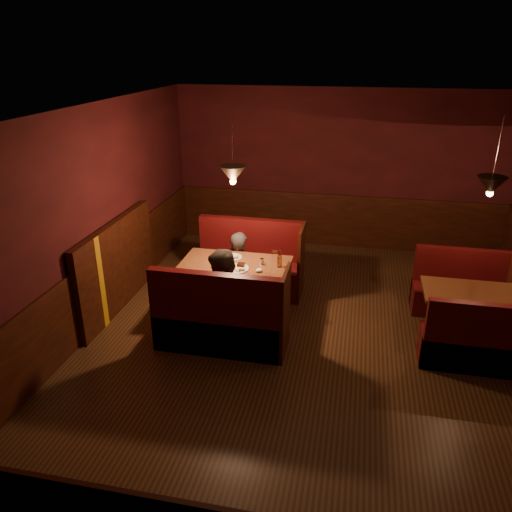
% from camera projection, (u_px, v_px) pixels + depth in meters
% --- Properties ---
extents(room, '(6.02, 7.02, 2.92)m').
position_uv_depth(room, '(299.00, 266.00, 6.15)').
color(room, '#3D2015').
rests_on(room, ground).
extents(main_table, '(1.50, 0.91, 1.05)m').
position_uv_depth(main_table, '(236.00, 276.00, 6.88)').
color(main_table, '#522D18').
rests_on(main_table, ground).
extents(main_bench_far, '(1.65, 0.59, 1.12)m').
position_uv_depth(main_bench_far, '(250.00, 269.00, 7.74)').
color(main_bench_far, '#41050E').
rests_on(main_bench_far, ground).
extents(main_bench_near, '(1.65, 0.59, 1.12)m').
position_uv_depth(main_bench_near, '(221.00, 324.00, 6.21)').
color(main_bench_near, '#41050E').
rests_on(main_bench_near, ground).
extents(second_table, '(1.17, 0.75, 0.66)m').
position_uv_depth(second_table, '(469.00, 304.00, 6.43)').
color(second_table, '#522D18').
rests_on(second_table, ground).
extents(second_bench_far, '(1.30, 0.49, 0.93)m').
position_uv_depth(second_bench_far, '(460.00, 293.00, 7.13)').
color(second_bench_far, '#41050E').
rests_on(second_bench_far, ground).
extents(second_bench_near, '(1.30, 0.49, 0.93)m').
position_uv_depth(second_bench_near, '(479.00, 346.00, 5.87)').
color(second_bench_near, '#41050E').
rests_on(second_bench_near, ground).
extents(diner_a, '(0.60, 0.52, 1.40)m').
position_uv_depth(diner_a, '(240.00, 254.00, 7.38)').
color(diner_a, '#323134').
rests_on(diner_a, ground).
extents(diner_b, '(0.86, 0.71, 1.62)m').
position_uv_depth(diner_b, '(225.00, 286.00, 6.18)').
color(diner_b, '#352D28').
rests_on(diner_b, ground).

